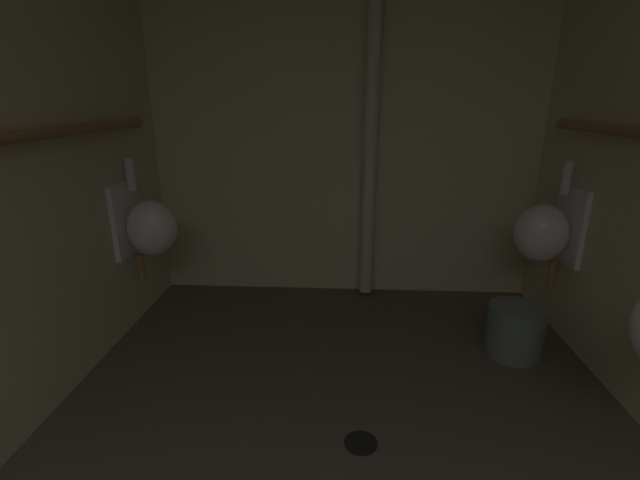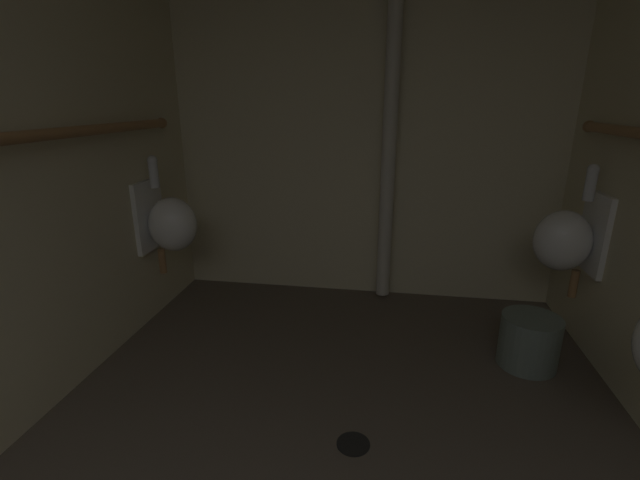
# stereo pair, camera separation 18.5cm
# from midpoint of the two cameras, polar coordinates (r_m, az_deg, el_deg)

# --- Properties ---
(floor) EXTENTS (2.74, 3.49, 0.08)m
(floor) POSITION_cam_midpoint_polar(r_m,az_deg,el_deg) (1.95, -0.65, -28.06)
(floor) COLOR brown
(floor) RESTS_ON ground
(wall_back) EXTENTS (2.74, 0.06, 2.46)m
(wall_back) POSITION_cam_midpoint_polar(r_m,az_deg,el_deg) (3.08, 1.45, 15.34)
(wall_back) COLOR beige
(wall_back) RESTS_ON ground
(urinal_left_mid) EXTENTS (0.32, 0.30, 0.76)m
(urinal_left_mid) POSITION_cam_midpoint_polar(r_m,az_deg,el_deg) (2.87, -23.02, 1.65)
(urinal_left_mid) COLOR white
(urinal_right_far) EXTENTS (0.32, 0.30, 0.76)m
(urinal_right_far) POSITION_cam_midpoint_polar(r_m,az_deg,el_deg) (2.81, 25.37, 1.07)
(urinal_right_far) COLOR white
(standpipe_back_wall) EXTENTS (0.09, 0.09, 2.41)m
(standpipe_back_wall) POSITION_cam_midpoint_polar(r_m,az_deg,el_deg) (2.97, 4.75, 15.19)
(standpipe_back_wall) COLOR beige
(standpipe_back_wall) RESTS_ON ground
(floor_drain) EXTENTS (0.14, 0.14, 0.01)m
(floor_drain) POSITION_cam_midpoint_polar(r_m,az_deg,el_deg) (2.02, 2.36, -24.60)
(floor_drain) COLOR black
(floor_drain) RESTS_ON ground
(waste_bin) EXTENTS (0.30, 0.30, 0.28)m
(waste_bin) POSITION_cam_midpoint_polar(r_m,az_deg,el_deg) (2.68, 21.98, -10.77)
(waste_bin) COLOR slate
(waste_bin) RESTS_ON ground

